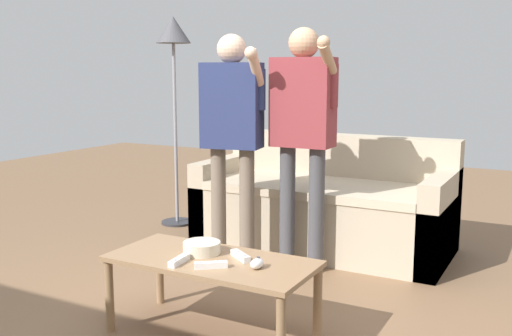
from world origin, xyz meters
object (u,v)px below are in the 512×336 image
object	(u,v)px
floor_lamp	(174,50)
game_remote_wand_near	(240,256)
game_remote_wand_far	(179,260)
game_remote_wand_spare	(211,265)
snack_bowl	(202,248)
player_left	(232,123)
coffee_table	(211,268)
couch	(324,207)
game_remote_nunchuk	(257,263)
player_center	(303,120)

from	to	relation	value
floor_lamp	game_remote_wand_near	size ratio (longest dim) A/B	11.87
game_remote_wand_far	game_remote_wand_spare	world-z (taller)	same
snack_bowl	player_left	size ratio (longest dim) A/B	0.12
snack_bowl	game_remote_wand_far	xyz separation A→B (m)	(-0.01, -0.19, -0.01)
game_remote_wand_spare	player_left	bearing A→B (deg)	115.80
coffee_table	floor_lamp	size ratio (longest dim) A/B	0.58
couch	player_left	bearing A→B (deg)	-118.08
coffee_table	player_left	size ratio (longest dim) A/B	0.67
snack_bowl	game_remote_wand_spare	distance (m)	0.24
coffee_table	player_left	distance (m)	1.24
couch	game_remote_nunchuk	distance (m)	1.75
game_remote_wand_far	player_left	bearing A→B (deg)	107.88
game_remote_wand_near	game_remote_wand_far	distance (m)	0.30
game_remote_nunchuk	game_remote_wand_spare	bearing A→B (deg)	-152.76
game_remote_wand_near	player_center	bearing A→B (deg)	97.55
floor_lamp	game_remote_wand_near	world-z (taller)	floor_lamp
couch	game_remote_wand_near	bearing A→B (deg)	-82.93
player_left	game_remote_nunchuk	bearing A→B (deg)	-54.03
player_center	game_remote_wand_spare	world-z (taller)	player_center
game_remote_nunchuk	coffee_table	bearing A→B (deg)	175.38
couch	floor_lamp	bearing A→B (deg)	179.20
snack_bowl	player_center	size ratio (longest dim) A/B	0.12
game_remote_wand_far	snack_bowl	bearing A→B (deg)	87.69
player_left	game_remote_wand_near	world-z (taller)	player_left
snack_bowl	floor_lamp	distance (m)	2.40
couch	coffee_table	bearing A→B (deg)	-87.55
game_remote_wand_near	game_remote_wand_far	world-z (taller)	same
player_center	snack_bowl	bearing A→B (deg)	-94.09
couch	game_remote_wand_spare	world-z (taller)	couch
snack_bowl	game_remote_wand_near	xyz separation A→B (m)	(0.22, 0.02, -0.01)
game_remote_wand_far	game_remote_wand_spare	size ratio (longest dim) A/B	1.09
game_remote_nunchuk	game_remote_wand_far	xyz separation A→B (m)	(-0.36, -0.12, -0.01)
coffee_table	game_remote_wand_near	xyz separation A→B (m)	(0.13, 0.06, 0.07)
couch	snack_bowl	bearing A→B (deg)	-90.55
couch	player_left	world-z (taller)	player_left
player_left	game_remote_wand_spare	xyz separation A→B (m)	(0.53, -1.09, -0.56)
couch	player_left	distance (m)	1.05
snack_bowl	game_remote_wand_spare	xyz separation A→B (m)	(0.16, -0.17, -0.01)
couch	floor_lamp	size ratio (longest dim) A/B	1.05
snack_bowl	player_center	world-z (taller)	player_center
game_remote_nunchuk	game_remote_wand_far	distance (m)	0.38
game_remote_nunchuk	player_left	distance (m)	1.35
couch	game_remote_wand_spare	xyz separation A→B (m)	(0.15, -1.81, 0.11)
game_remote_wand_near	game_remote_nunchuk	bearing A→B (deg)	-31.65
snack_bowl	game_remote_nunchuk	xyz separation A→B (m)	(0.36, -0.07, -0.01)
game_remote_wand_near	coffee_table	bearing A→B (deg)	-153.61
coffee_table	floor_lamp	bearing A→B (deg)	130.41
snack_bowl	game_remote_wand_near	distance (m)	0.22
couch	coffee_table	xyz separation A→B (m)	(0.07, -1.69, 0.05)
player_center	game_remote_wand_far	bearing A→B (deg)	-93.82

